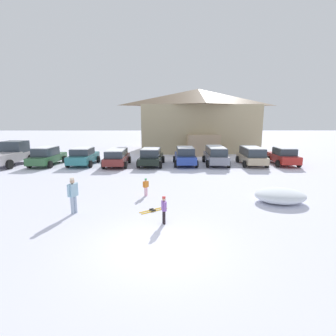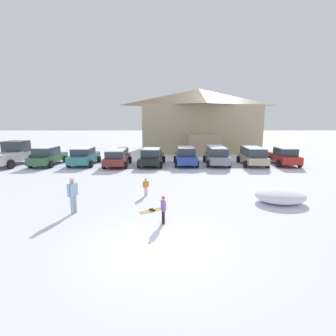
% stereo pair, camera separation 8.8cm
% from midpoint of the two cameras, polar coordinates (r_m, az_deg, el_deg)
% --- Properties ---
extents(ground, '(160.00, 160.00, 0.00)m').
position_cam_midpoint_polar(ground, '(9.37, -2.86, -16.60)').
color(ground, white).
extents(ski_lodge, '(15.14, 10.65, 7.93)m').
position_cam_midpoint_polar(ski_lodge, '(35.08, 6.36, 10.38)').
color(ski_lodge, tan).
rests_on(ski_lodge, ground).
extents(parked_green_coupe, '(2.23, 4.71, 1.71)m').
position_cam_midpoint_polar(parked_green_coupe, '(26.42, -24.96, 2.37)').
color(parked_green_coupe, '#32623A').
rests_on(parked_green_coupe, ground).
extents(parked_teal_hatchback, '(2.23, 4.38, 1.62)m').
position_cam_midpoint_polar(parked_teal_hatchback, '(25.33, -18.07, 2.46)').
color(parked_teal_hatchback, teal).
rests_on(parked_teal_hatchback, ground).
extents(parked_maroon_van, '(2.18, 4.57, 1.53)m').
position_cam_midpoint_polar(parked_maroon_van, '(24.15, -11.18, 2.44)').
color(parked_maroon_van, maroon).
rests_on(parked_maroon_van, ground).
extents(parked_black_sedan, '(2.42, 4.64, 1.59)m').
position_cam_midpoint_polar(parked_black_sedan, '(23.98, -3.78, 2.49)').
color(parked_black_sedan, black).
rests_on(parked_black_sedan, ground).
extents(parked_blue_hatchback, '(2.13, 4.35, 1.69)m').
position_cam_midpoint_polar(parked_blue_hatchback, '(24.15, 3.63, 2.65)').
color(parked_blue_hatchback, '#2743A6').
rests_on(parked_blue_hatchback, ground).
extents(parked_grey_wagon, '(2.16, 4.73, 1.70)m').
position_cam_midpoint_polar(parked_grey_wagon, '(24.63, 10.25, 2.82)').
color(parked_grey_wagon, gray).
rests_on(parked_grey_wagon, ground).
extents(parked_beige_suv, '(2.26, 4.45, 1.68)m').
position_cam_midpoint_polar(parked_beige_suv, '(25.25, 17.68, 2.64)').
color(parked_beige_suv, tan).
rests_on(parked_beige_suv, ground).
extents(parked_red_sedan, '(2.19, 4.10, 1.63)m').
position_cam_midpoint_polar(parked_red_sedan, '(26.35, 23.75, 2.39)').
color(parked_red_sedan, '#AF241F').
rests_on(parked_red_sedan, ground).
extents(pickup_truck, '(2.74, 5.40, 2.15)m').
position_cam_midpoint_polar(pickup_truck, '(28.06, -31.22, 2.54)').
color(pickup_truck, '#BDB4BB').
rests_on(pickup_truck, ground).
extents(skier_child_in_orange_jacket, '(0.32, 0.24, 0.99)m').
position_cam_midpoint_polar(skier_child_in_orange_jacket, '(14.72, -5.02, -3.93)').
color(skier_child_in_orange_jacket, '#EBB3C7').
rests_on(skier_child_in_orange_jacket, ground).
extents(skier_child_in_purple_jacket, '(0.22, 0.42, 1.16)m').
position_cam_midpoint_polar(skier_child_in_purple_jacket, '(10.87, -1.13, -8.80)').
color(skier_child_in_purple_jacket, black).
rests_on(skier_child_in_purple_jacket, ground).
extents(skier_adult_in_blue_parka, '(0.39, 0.57, 1.67)m').
position_cam_midpoint_polar(skier_adult_in_blue_parka, '(12.68, -20.16, -5.24)').
color(skier_adult_in_blue_parka, '#9EAFC5').
rests_on(skier_adult_in_blue_parka, ground).
extents(pair_of_skis, '(1.32, 1.02, 0.08)m').
position_cam_midpoint_polar(pair_of_skis, '(12.54, -3.46, -9.16)').
color(pair_of_skis, gold).
rests_on(pair_of_skis, ground).
extents(plowed_snow_pile, '(2.57, 2.06, 0.71)m').
position_cam_midpoint_polar(plowed_snow_pile, '(14.77, 23.08, -5.56)').
color(plowed_snow_pile, white).
rests_on(plowed_snow_pile, ground).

